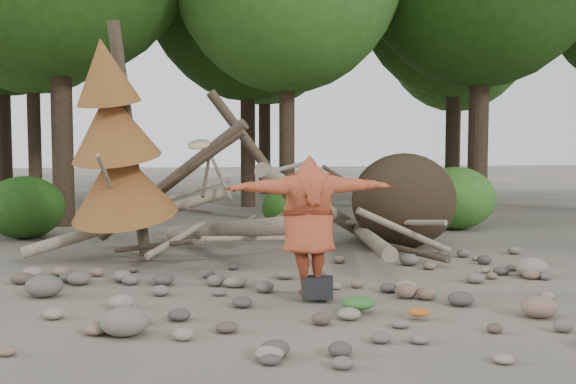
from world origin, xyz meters
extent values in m
plane|color=#514C44|center=(0.00, 0.00, 0.00)|extent=(120.00, 120.00, 0.00)
ellipsoid|color=#332619|center=(2.60, 4.30, 0.99)|extent=(2.20, 1.87, 1.98)
cylinder|color=gray|center=(-1.00, 3.70, 0.55)|extent=(2.61, 5.11, 1.08)
cylinder|color=gray|center=(0.80, 4.20, 0.90)|extent=(3.18, 3.71, 1.90)
cylinder|color=brown|center=(-2.20, 4.60, 1.40)|extent=(3.08, 1.91, 2.49)
cylinder|color=gray|center=(1.60, 3.50, 0.35)|extent=(1.13, 4.98, 0.43)
cylinder|color=brown|center=(-0.30, 4.80, 1.80)|extent=(2.39, 1.03, 2.89)
cylinder|color=gray|center=(-3.00, 4.00, 0.70)|extent=(3.71, 0.86, 1.20)
cylinder|color=#4C3F30|center=(-2.50, 3.50, 0.30)|extent=(1.52, 1.70, 0.49)
cylinder|color=gray|center=(0.20, 4.40, 0.80)|extent=(1.57, 0.85, 0.69)
cylinder|color=#4C3F30|center=(1.80, 4.90, 1.20)|extent=(1.92, 1.25, 1.10)
cylinder|color=gray|center=(-1.20, 4.20, 1.50)|extent=(0.37, 1.42, 0.85)
cylinder|color=#4C3F30|center=(2.20, 3.20, 0.15)|extent=(0.79, 2.54, 0.12)
cylinder|color=gray|center=(-0.80, 3.10, 0.45)|extent=(1.78, 1.11, 0.29)
cylinder|color=#4C3F30|center=(-2.90, 3.80, 2.20)|extent=(0.67, 1.13, 4.35)
cone|color=brown|center=(-3.06, 3.49, 1.50)|extent=(2.06, 2.13, 1.86)
cone|color=brown|center=(-3.16, 3.28, 2.50)|extent=(1.71, 1.78, 1.65)
cone|color=brown|center=(-3.26, 3.09, 3.40)|extent=(1.23, 1.30, 1.41)
cylinder|color=#38281C|center=(-5.00, 9.50, 4.48)|extent=(0.56, 0.56, 8.96)
cylinder|color=#38281C|center=(1.00, 9.20, 3.57)|extent=(0.44, 0.44, 7.14)
cylinder|color=#38281C|center=(7.00, 9.80, 4.72)|extent=(0.60, 0.60, 9.45)
cylinder|color=#38281C|center=(-6.50, 13.50, 3.78)|extent=(0.42, 0.42, 7.56)
cylinder|color=#38281C|center=(0.50, 14.20, 4.27)|extent=(0.52, 0.52, 8.54)
cylinder|color=#38281C|center=(8.00, 13.80, 4.06)|extent=(0.50, 0.50, 8.12)
cylinder|color=#38281C|center=(-9.00, 20.00, 4.83)|extent=(0.62, 0.62, 9.66)
cylinder|color=#38281C|center=(2.00, 20.50, 4.38)|extent=(0.54, 0.54, 8.75)
cylinder|color=#38281C|center=(11.00, 20.00, 3.92)|extent=(0.46, 0.46, 7.84)
ellipsoid|color=#2C601B|center=(11.00, 20.00, 8.06)|extent=(7.17, 7.17, 8.60)
ellipsoid|color=#214C14|center=(-5.50, 7.20, 0.72)|extent=(1.80, 1.80, 1.44)
ellipsoid|color=#2C601B|center=(0.80, 7.80, 0.56)|extent=(1.40, 1.40, 1.12)
ellipsoid|color=#377223|center=(5.00, 7.00, 0.80)|extent=(2.00, 2.00, 1.60)
imported|color=#A34124|center=(-0.31, 0.19, 1.03)|extent=(2.35, 0.66, 1.90)
cylinder|color=tan|center=(-1.79, 0.27, 2.14)|extent=(0.31, 0.29, 0.17)
cube|color=black|center=(-0.22, 0.04, 0.14)|extent=(0.47, 0.36, 0.28)
ellipsoid|color=#2D5F26|center=(0.15, -0.65, 0.08)|extent=(0.44, 0.37, 0.16)
ellipsoid|color=#A4521C|center=(0.79, -1.09, 0.05)|extent=(0.28, 0.23, 0.10)
ellipsoid|color=#6B6259|center=(-2.68, -1.11, 0.16)|extent=(0.55, 0.49, 0.33)
ellipsoid|color=#806250|center=(2.30, -1.24, 0.13)|extent=(0.45, 0.40, 0.27)
ellipsoid|color=gray|center=(3.57, 1.05, 0.16)|extent=(0.53, 0.48, 0.32)
ellipsoid|color=#5C544D|center=(-3.93, 0.99, 0.16)|extent=(0.52, 0.47, 0.31)
camera|label=1|loc=(-2.15, -8.34, 2.10)|focal=40.00mm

